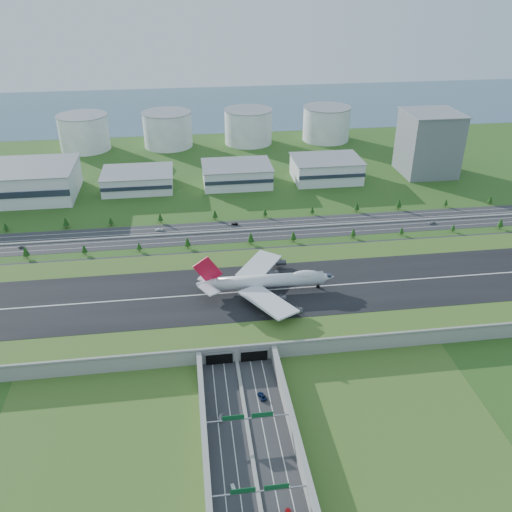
{
  "coord_description": "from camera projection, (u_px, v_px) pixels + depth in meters",
  "views": [
    {
      "loc": [
        -18.55,
        -256.84,
        172.01
      ],
      "look_at": [
        20.98,
        35.0,
        11.42
      ],
      "focal_mm": 38.0,
      "sensor_mm": 36.0,
      "label": 1
    }
  ],
  "objects": [
    {
      "name": "car_2",
      "position": [
        262.0,
        396.0,
        242.16
      ],
      "size": [
        4.46,
        6.54,
        1.66
      ],
      "primitive_type": "imported",
      "rotation": [
        0.0,
        0.0,
        3.45
      ],
      "color": "#0A1736",
      "rests_on": "ground"
    },
    {
      "name": "sign_gantry_near",
      "position": [
        248.0,
        419.0,
        221.97
      ],
      "size": [
        38.7,
        0.7,
        9.8
      ],
      "color": "gray",
      "rests_on": "ground"
    },
    {
      "name": "tree_row",
      "position": [
        209.0,
        227.0,
        386.95
      ],
      "size": [
        503.19,
        48.7,
        8.45
      ],
      "color": "#3D2819",
      "rests_on": "ground"
    },
    {
      "name": "fuel_tank_d",
      "position": [
        326.0,
        124.0,
        585.22
      ],
      "size": [
        50.0,
        50.0,
        35.0
      ],
      "primitive_type": "cylinder",
      "color": "silver",
      "rests_on": "ground"
    },
    {
      "name": "bay_water",
      "position": [
        196.0,
        107.0,
        725.58
      ],
      "size": [
        1200.0,
        260.0,
        0.06
      ],
      "primitive_type": "cube",
      "color": "#3B5B71",
      "rests_on": "ground"
    },
    {
      "name": "ground",
      "position": [
        228.0,
        305.0,
        307.99
      ],
      "size": [
        1200.0,
        1200.0,
        0.0
      ],
      "primitive_type": "plane",
      "color": "#204F18",
      "rests_on": "ground"
    },
    {
      "name": "car_7",
      "position": [
        159.0,
        229.0,
        392.86
      ],
      "size": [
        5.9,
        2.77,
        1.66
      ],
      "primitive_type": "imported",
      "rotation": [
        0.0,
        0.0,
        -1.65
      ],
      "color": "white",
      "rests_on": "ground"
    },
    {
      "name": "car_1",
      "position": [
        233.0,
        488.0,
        199.98
      ],
      "size": [
        2.22,
        4.22,
        1.32
      ],
      "primitive_type": "imported",
      "rotation": [
        0.0,
        0.0,
        0.21
      ],
      "color": "white",
      "rests_on": "ground"
    },
    {
      "name": "car_4",
      "position": [
        22.0,
        247.0,
        368.83
      ],
      "size": [
        4.46,
        1.97,
        1.49
      ],
      "primitive_type": "imported",
      "rotation": [
        0.0,
        0.0,
        1.52
      ],
      "color": "slate",
      "rests_on": "ground"
    },
    {
      "name": "car_0",
      "position": [
        220.0,
        417.0,
        230.82
      ],
      "size": [
        3.41,
        5.33,
        1.69
      ],
      "primitive_type": "imported",
      "rotation": [
        0.0,
        0.0,
        -0.31
      ],
      "color": "#A5A5A9",
      "rests_on": "ground"
    },
    {
      "name": "office_tower",
      "position": [
        429.0,
        144.0,
        488.04
      ],
      "size": [
        46.0,
        46.0,
        55.0
      ],
      "primitive_type": "cube",
      "color": "slate",
      "rests_on": "ground"
    },
    {
      "name": "fuel_tank_b",
      "position": [
        168.0,
        130.0,
        565.19
      ],
      "size": [
        50.0,
        50.0,
        35.0
      ],
      "primitive_type": "cylinder",
      "color": "silver",
      "rests_on": "ground"
    },
    {
      "name": "underpass_road",
      "position": [
        249.0,
        433.0,
        219.85
      ],
      "size": [
        38.8,
        120.4,
        8.0
      ],
      "color": "#28282B",
      "rests_on": "ground"
    },
    {
      "name": "hangar_mid_a",
      "position": [
        138.0,
        180.0,
        462.63
      ],
      "size": [
        58.0,
        42.0,
        15.0
      ],
      "primitive_type": "cube",
      "color": "silver",
      "rests_on": "ground"
    },
    {
      "name": "car_6",
      "position": [
        432.0,
        222.0,
        403.46
      ],
      "size": [
        6.44,
        4.43,
        1.64
      ],
      "primitive_type": "imported",
      "rotation": [
        0.0,
        0.0,
        1.89
      ],
      "color": "silver",
      "rests_on": "ground"
    },
    {
      "name": "fuel_tank_c",
      "position": [
        248.0,
        127.0,
        575.2
      ],
      "size": [
        50.0,
        50.0,
        35.0
      ],
      "primitive_type": "cylinder",
      "color": "silver",
      "rests_on": "ground"
    },
    {
      "name": "airfield_deck",
      "position": [
        228.0,
        299.0,
        305.94
      ],
      "size": [
        520.0,
        100.0,
        9.2
      ],
      "color": "gray",
      "rests_on": "ground"
    },
    {
      "name": "car_5",
      "position": [
        235.0,
        224.0,
        401.04
      ],
      "size": [
        5.36,
        3.16,
        1.67
      ],
      "primitive_type": "imported",
      "rotation": [
        0.0,
        0.0,
        -1.87
      ],
      "color": "black",
      "rests_on": "ground"
    },
    {
      "name": "sign_gantry_far",
      "position": [
        260.0,
        492.0,
        191.52
      ],
      "size": [
        38.7,
        0.7,
        9.8
      ],
      "color": "gray",
      "rests_on": "ground"
    },
    {
      "name": "hangar_west",
      "position": [
        1.0,
        183.0,
        442.92
      ],
      "size": [
        120.0,
        60.0,
        25.0
      ],
      "primitive_type": "cube",
      "color": "silver",
      "rests_on": "ground"
    },
    {
      "name": "north_expressway",
      "position": [
        216.0,
        232.0,
        390.61
      ],
      "size": [
        560.0,
        36.0,
        0.12
      ],
      "primitive_type": "cube",
      "color": "#28282B",
      "rests_on": "ground"
    },
    {
      "name": "hangar_mid_c",
      "position": [
        326.0,
        169.0,
        481.11
      ],
      "size": [
        58.0,
        42.0,
        19.0
      ],
      "primitive_type": "cube",
      "color": "silver",
      "rests_on": "ground"
    },
    {
      "name": "hangar_mid_b",
      "position": [
        237.0,
        174.0,
        472.16
      ],
      "size": [
        58.0,
        42.0,
        17.0
      ],
      "primitive_type": "cube",
      "color": "silver",
      "rests_on": "ground"
    },
    {
      "name": "fuel_tank_a",
      "position": [
        84.0,
        133.0,
        555.17
      ],
      "size": [
        50.0,
        50.0,
        35.0
      ],
      "primitive_type": "cylinder",
      "color": "silver",
      "rests_on": "ground"
    },
    {
      "name": "boeing_747",
      "position": [
        266.0,
        281.0,
        302.78
      ],
      "size": [
        79.61,
        75.25,
        24.61
      ],
      "rotation": [
        0.0,
        0.0,
        -0.02
      ],
      "color": "silver",
      "rests_on": "airfield_deck"
    }
  ]
}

